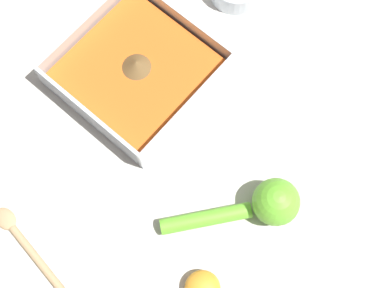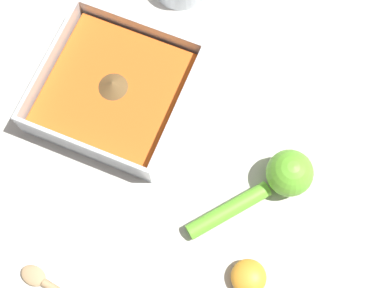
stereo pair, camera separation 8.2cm
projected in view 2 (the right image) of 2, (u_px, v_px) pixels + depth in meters
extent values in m
plane|color=beige|center=(117.00, 106.00, 0.88)|extent=(4.00, 4.00, 0.00)
cube|color=silver|center=(116.00, 95.00, 0.88)|extent=(0.23, 0.23, 0.01)
cube|color=silver|center=(51.00, 64.00, 0.86)|extent=(0.23, 0.01, 0.05)
cube|color=silver|center=(178.00, 112.00, 0.84)|extent=(0.23, 0.01, 0.05)
cube|color=silver|center=(141.00, 30.00, 0.88)|extent=(0.01, 0.22, 0.05)
cube|color=silver|center=(83.00, 149.00, 0.82)|extent=(0.01, 0.22, 0.05)
cube|color=orange|center=(114.00, 91.00, 0.86)|extent=(0.21, 0.21, 0.03)
cone|color=brown|center=(112.00, 85.00, 0.84)|extent=(0.05, 0.05, 0.02)
sphere|color=#6BC633|center=(290.00, 173.00, 0.81)|extent=(0.07, 0.07, 0.07)
cylinder|color=#6BC633|center=(229.00, 210.00, 0.81)|extent=(0.12, 0.11, 0.02)
ellipsoid|color=orange|center=(249.00, 277.00, 0.78)|extent=(0.05, 0.05, 0.03)
ellipsoid|color=tan|center=(32.00, 275.00, 0.79)|extent=(0.03, 0.04, 0.01)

